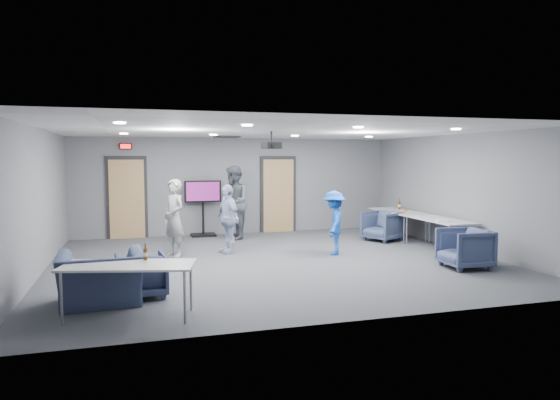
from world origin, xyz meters
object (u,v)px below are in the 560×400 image
object	(u,v)px
person_a	(174,218)
chair_right_a	(382,226)
bottle_front	(145,254)
table_front_left	(128,268)
person_b	(234,203)
person_d	(334,223)
chair_right_c	(465,248)
chair_front_a	(141,275)
projector	(271,145)
table_right_b	(439,221)
tv_stand	(203,205)
table_right_a	(398,212)
bottle_right	(399,205)
person_c	(228,219)
chair_front_b	(101,278)

from	to	relation	value
person_a	chair_right_a	size ratio (longest dim) A/B	1.98
bottle_front	chair_right_a	bearing A→B (deg)	36.28
chair_right_a	table_front_left	xyz separation A→B (m)	(-6.26, -4.66, 0.30)
person_b	person_d	bearing A→B (deg)	32.02
chair_right_c	bottle_front	xyz separation A→B (m)	(-6.03, -1.07, 0.42)
chair_front_a	projector	size ratio (longest dim) A/B	1.89
person_d	table_right_b	size ratio (longest dim) A/B	0.73
chair_right_a	chair_right_c	world-z (taller)	chair_right_c
bottle_front	projector	size ratio (longest dim) A/B	0.58
table_front_left	tv_stand	size ratio (longest dim) A/B	1.22
person_a	person_b	size ratio (longest dim) A/B	0.87
chair_right_a	table_right_a	distance (m)	0.80
bottle_right	projector	bearing A→B (deg)	-151.40
tv_stand	person_c	bearing A→B (deg)	-85.20
chair_right_c	chair_front_a	world-z (taller)	chair_right_c
person_a	table_right_a	world-z (taller)	person_a
chair_right_a	bottle_front	world-z (taller)	bottle_front
person_a	chair_right_c	size ratio (longest dim) A/B	1.97
person_b	chair_right_a	distance (m)	3.93
person_c	table_front_left	size ratio (longest dim) A/B	0.83
person_b	bottle_front	xyz separation A→B (m)	(-2.38, -5.77, -0.16)
person_c	chair_right_a	xyz separation A→B (m)	(4.14, 0.47, -0.39)
chair_right_a	table_front_left	bearing A→B (deg)	-77.60
table_right_b	tv_stand	bearing A→B (deg)	54.08
chair_front_b	tv_stand	distance (m)	6.42
chair_front_b	chair_right_a	bearing A→B (deg)	-152.91
person_a	table_right_b	distance (m)	6.07
person_b	person_c	size ratio (longest dim) A/B	1.25
person_c	bottle_front	bearing A→B (deg)	-42.37
chair_front_a	bottle_right	bearing A→B (deg)	-154.30
chair_right_a	table_front_left	size ratio (longest dim) A/B	0.46
chair_front_a	table_right_b	distance (m)	7.07
chair_front_a	chair_front_b	world-z (taller)	chair_front_b
chair_right_a	chair_front_b	world-z (taller)	chair_right_a
chair_front_a	table_right_b	world-z (taller)	table_right_b
person_b	chair_right_c	distance (m)	5.98
person_a	person_b	world-z (taller)	person_b
chair_front_a	table_right_a	world-z (taller)	table_right_a
person_c	table_right_a	size ratio (longest dim) A/B	0.82
person_c	projector	size ratio (longest dim) A/B	3.92
person_d	chair_right_a	world-z (taller)	person_d
person_d	tv_stand	distance (m)	4.22
chair_right_a	bottle_right	world-z (taller)	bottle_right
person_a	bottle_front	size ratio (longest dim) A/B	7.35
person_c	person_d	distance (m)	2.39
chair_right_c	person_b	bearing A→B (deg)	-138.77
chair_right_a	projector	bearing A→B (deg)	-88.02
person_b	chair_right_c	xyz separation A→B (m)	(3.65, -4.70, -0.58)
table_right_b	projector	size ratio (longest dim) A/B	4.89
person_a	bottle_right	world-z (taller)	person_a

